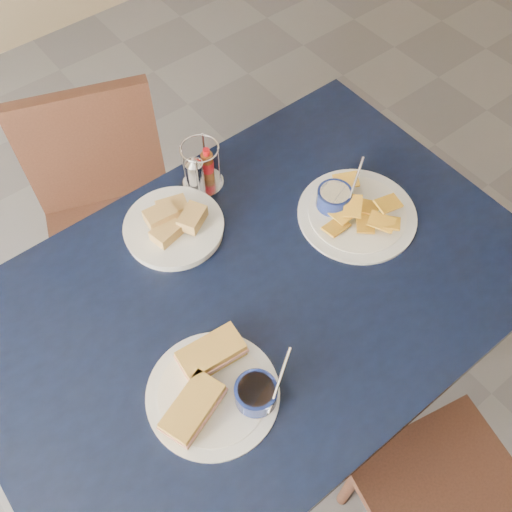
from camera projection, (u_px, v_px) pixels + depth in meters
ground at (268, 458)px, 1.87m from camera, size 6.00×6.00×0.00m
dining_table at (256, 302)px, 1.40m from camera, size 1.33×0.89×0.75m
chair_far at (99, 209)px, 1.80m from camera, size 0.52×0.52×0.87m
sandwich_plate at (216, 387)px, 1.19m from camera, size 0.31×0.28×0.12m
plantain_plate at (351, 209)px, 1.47m from camera, size 0.31×0.31×0.12m
bread_basket at (174, 225)px, 1.43m from camera, size 0.25×0.25×0.07m
condiment_caddy at (200, 169)px, 1.49m from camera, size 0.11×0.11×0.14m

